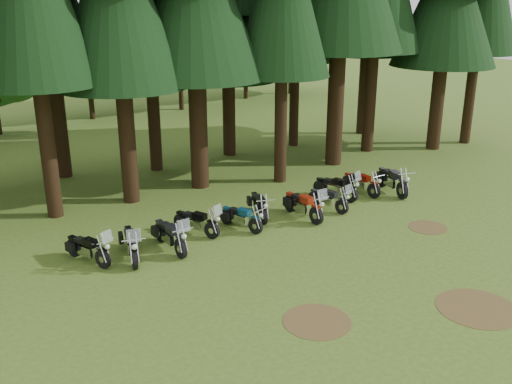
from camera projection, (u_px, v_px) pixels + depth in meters
ground at (347, 264)px, 18.01m from camera, size 120.00×120.00×0.00m
decid_4 at (91, 54)px, 37.80m from camera, size 5.93×5.76×7.41m
decid_5 at (184, 22)px, 40.37m from camera, size 8.45×8.21×10.56m
decid_6 at (250, 33)px, 45.27m from camera, size 7.06×6.86×8.82m
decid_7 at (297, 18)px, 47.30m from camera, size 8.44×8.20×10.55m
dirt_patch_0 at (317, 321)px, 14.83m from camera, size 1.80×1.80×0.01m
dirt_patch_1 at (428, 227)px, 20.84m from camera, size 1.40×1.40×0.01m
dirt_patch_2 at (477, 308)px, 15.46m from camera, size 2.20×2.20×0.01m
motorcycle_0 at (88, 249)px, 18.00m from camera, size 0.92×2.04×1.31m
motorcycle_1 at (131, 245)px, 18.24m from camera, size 0.93×2.26×1.44m
motorcycle_2 at (170, 236)px, 18.88m from camera, size 0.43×2.27×1.43m
motorcycle_3 at (196, 223)px, 20.13m from camera, size 0.97×2.02×1.30m
motorcycle_4 at (241, 218)px, 20.59m from camera, size 0.63×1.94×0.80m
motorcycle_5 at (259, 206)px, 21.70m from camera, size 0.89×2.01×0.86m
motorcycle_6 at (303, 206)px, 21.59m from camera, size 0.43×2.30×1.45m
motorcycle_7 at (328, 200)px, 22.45m from camera, size 0.60×1.99×1.25m
motorcycle_8 at (336, 188)px, 23.69m from camera, size 0.79×2.18×1.37m
motorcycle_9 at (361, 184)px, 24.30m from camera, size 0.32×2.11×0.86m
motorcycle_10 at (392, 181)px, 24.41m from camera, size 0.92×2.36×0.99m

